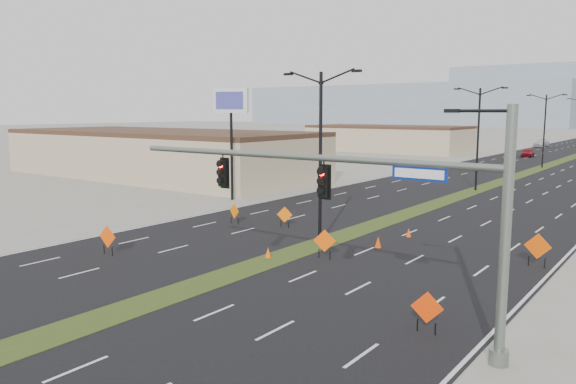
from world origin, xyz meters
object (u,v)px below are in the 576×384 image
Objects in this scene: signal_mast at (368,198)px; construction_sign_2 at (285,215)px; car_left at (528,153)px; streetlight_2 at (544,129)px; streetlight_0 at (320,153)px; cone_0 at (268,253)px; pole_sign_west at (231,109)px; streetlight_1 at (478,136)px; construction_sign_5 at (538,247)px; construction_sign_4 at (427,309)px; cone_3 at (288,213)px; cone_2 at (409,233)px; car_far at (541,143)px; construction_sign_1 at (234,212)px; cone_1 at (378,242)px; construction_sign_0 at (108,238)px; construction_sign_3 at (325,242)px.

signal_mast is 18.57m from construction_sign_2.
car_left reaches higher than construction_sign_2.
signal_mast is at bearing -82.61° from streetlight_2.
streetlight_0 is 7.02× the size of construction_sign_2.
pole_sign_west reaches higher than cone_0.
signal_mast is 66.56m from streetlight_2.
streetlight_0 and streetlight_1 have the same top height.
signal_mast reaches higher than construction_sign_5.
construction_sign_5 is (16.03, -0.22, 0.20)m from construction_sign_2.
signal_mast is at bearing -49.46° from streetlight_0.
streetlight_0 is (-8.56, 10.00, 0.63)m from signal_mast.
cone_3 is at bearing 126.19° from construction_sign_4.
cone_2 is at bearing -31.70° from pole_sign_west.
car_far is 3.20× the size of construction_sign_5.
cone_2 is (11.53, 3.36, -0.57)m from construction_sign_1.
cone_3 is at bearing 84.68° from construction_sign_1.
car_left is at bearing 69.20° from construction_sign_2.
car_far is 96.18m from pole_sign_west.
construction_sign_5 is at bearing 7.44° from cone_1.
car_left is (-6.38, 46.58, -4.70)m from streetlight_1.
car_left is 0.76× the size of car_far.
cone_3 is (-18.02, 3.29, -0.71)m from construction_sign_5.
cone_1 is 1.05× the size of cone_3.
construction_sign_5 is at bearing 25.44° from construction_sign_0.
cone_0 is 0.89× the size of cone_1.
pole_sign_west is (-7.55, 18.38, 7.01)m from construction_sign_0.
car_left is at bearing 63.80° from pole_sign_west.
cone_2 is at bearing 31.89° from construction_sign_1.
streetlight_2 is at bearing 86.15° from construction_sign_4.
pole_sign_west is at bearing -129.67° from streetlight_1.
construction_sign_2 is 8.03m from cone_0.
streetlight_2 is 7.02× the size of construction_sign_2.
construction_sign_0 is at bearing -151.83° from construction_sign_5.
cone_1 is (3.18, -54.73, -5.09)m from streetlight_2.
construction_sign_3 is at bearing -86.17° from streetlight_1.
construction_sign_3 is at bearing -154.18° from construction_sign_5.
cone_2 is at bearing 54.94° from streetlight_0.
cone_2 is (0.25, 3.61, -0.05)m from cone_1.
car_left is (-14.93, 84.58, -4.07)m from signal_mast.
streetlight_0 reaches higher than cone_1.
cone_3 is (-6.52, -50.35, -5.10)m from streetlight_2.
construction_sign_0 is 21.07m from pole_sign_west.
cone_0 is 6.67m from cone_1.
cone_0 is at bearing -123.00° from cone_1.
construction_sign_4 is at bearing -63.25° from cone_2.
construction_sign_3 is at bearing -79.32° from car_far.
car_far reaches higher than construction_sign_3.
construction_sign_5 is 2.62× the size of cone_1.
cone_0 is (7.65, -5.84, -0.56)m from construction_sign_1.
car_left is at bearing 97.43° from cone_1.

